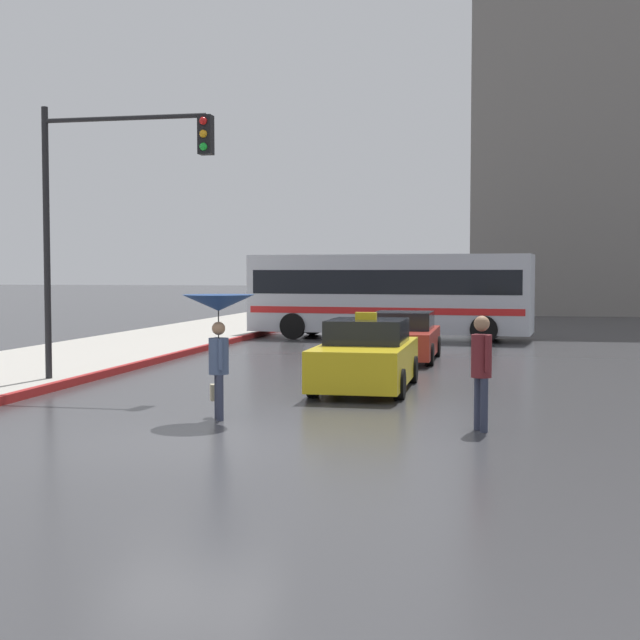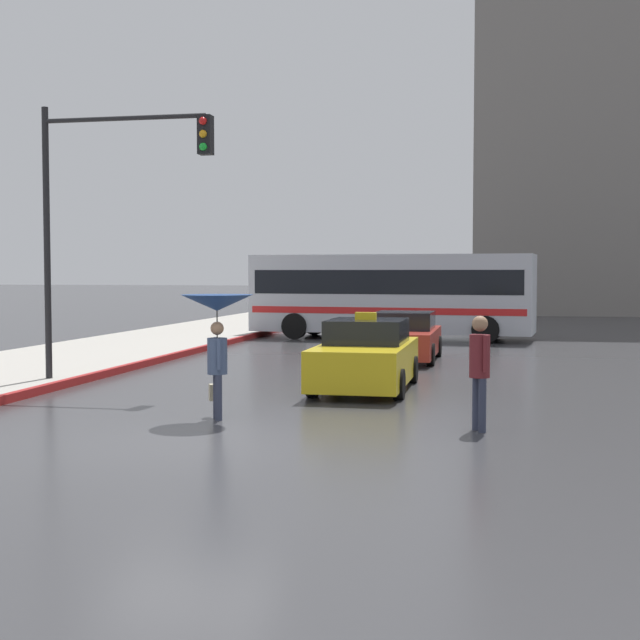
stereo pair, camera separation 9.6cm
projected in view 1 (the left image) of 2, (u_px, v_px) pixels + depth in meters
ground_plane at (188, 442)px, 12.92m from camera, size 300.00×300.00×0.00m
taxi at (366, 357)px, 18.72m from camera, size 1.91×4.30×1.63m
sedan_red at (403, 338)px, 24.91m from camera, size 1.91×4.29×1.35m
city_bus at (389, 292)px, 32.95m from camera, size 10.55×3.51×3.11m
pedestrian_with_umbrella at (218, 316)px, 14.80m from camera, size 1.20×1.20×2.09m
pedestrian_man at (481, 362)px, 13.76m from camera, size 0.43×0.45×1.79m
traffic_light at (110, 192)px, 18.71m from camera, size 3.80×0.38×5.98m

